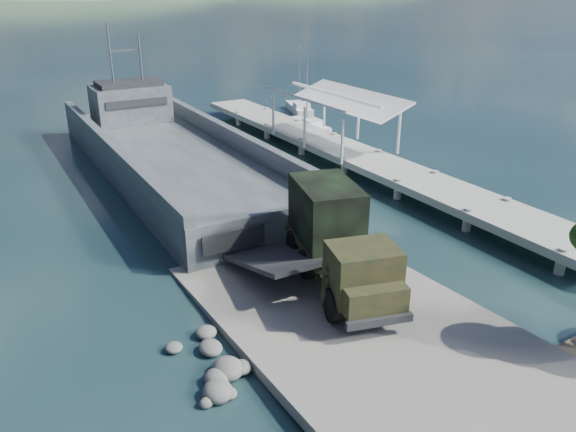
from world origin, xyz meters
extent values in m
plane|color=#173337|center=(0.00, 0.00, 0.00)|extent=(1400.00, 1400.00, 0.00)
cube|color=gray|center=(0.00, -1.00, 0.25)|extent=(10.00, 18.00, 0.50)
cube|color=#A5A69C|center=(13.00, 18.00, 1.00)|extent=(4.00, 44.00, 0.50)
cube|color=#3D4449|center=(0.53, 22.76, 0.47)|extent=(9.79, 31.54, 2.62)
cube|color=#3D4449|center=(-3.87, 22.81, 2.41)|extent=(0.99, 31.44, 1.36)
cube|color=#3D4449|center=(4.93, 22.70, 2.41)|extent=(0.99, 31.44, 1.36)
cube|color=#3D4449|center=(0.35, 7.14, 1.05)|extent=(9.43, 0.53, 2.72)
cube|color=#3D4449|center=(0.65, 33.23, 3.35)|extent=(6.33, 4.26, 3.14)
cube|color=#27292B|center=(0.65, 33.23, 5.13)|extent=(5.28, 3.41, 0.42)
cylinder|color=gray|center=(-0.60, 33.25, 7.54)|extent=(0.17, 0.17, 5.24)
cylinder|color=gray|center=(1.91, 33.22, 7.02)|extent=(0.17, 0.17, 4.19)
cylinder|color=black|center=(-0.93, -0.34, 1.20)|extent=(0.84, 1.48, 1.40)
cylinder|color=black|center=(1.47, -1.00, 1.20)|extent=(0.84, 1.48, 1.40)
cylinder|color=black|center=(0.05, 3.20, 1.20)|extent=(0.84, 1.48, 1.40)
cylinder|color=black|center=(2.44, 2.54, 1.20)|extent=(0.84, 1.48, 1.40)
cylinder|color=black|center=(0.62, 5.28, 1.20)|extent=(0.84, 1.48, 1.40)
cylinder|color=black|center=(3.01, 4.62, 1.20)|extent=(0.84, 1.48, 1.40)
cube|color=black|center=(1.07, 2.24, 1.36)|extent=(4.46, 8.54, 0.27)
cube|color=black|center=(0.30, -0.57, 2.50)|extent=(3.17, 2.80, 2.16)
cube|color=black|center=(-0.05, -1.81, 1.96)|extent=(2.65, 1.59, 1.08)
cube|color=black|center=(1.47, 3.70, 1.74)|extent=(3.92, 5.50, 0.38)
cube|color=black|center=(1.53, 3.91, 3.31)|extent=(3.58, 4.64, 2.70)
cube|color=#27292B|center=(-0.19, -2.33, 1.31)|extent=(2.67, 0.98, 0.32)
imported|color=black|center=(-0.94, 0.11, 1.40)|extent=(0.68, 0.46, 1.80)
cube|color=white|center=(16.05, 28.62, 0.28)|extent=(1.83, 6.10, 1.00)
cube|color=white|center=(16.04, 27.51, 0.94)|extent=(1.57, 1.78, 0.66)
cylinder|color=gray|center=(16.05, 28.62, 3.87)|extent=(0.11, 0.11, 6.64)
cube|color=white|center=(19.72, 35.97, 0.27)|extent=(3.49, 6.26, 0.98)
cube|color=white|center=(19.39, 34.92, 0.93)|extent=(1.99, 2.13, 0.66)
cylinder|color=gray|center=(19.72, 35.97, 3.83)|extent=(0.11, 0.11, 6.56)
camera|label=1|loc=(-12.38, -16.20, 13.23)|focal=35.00mm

